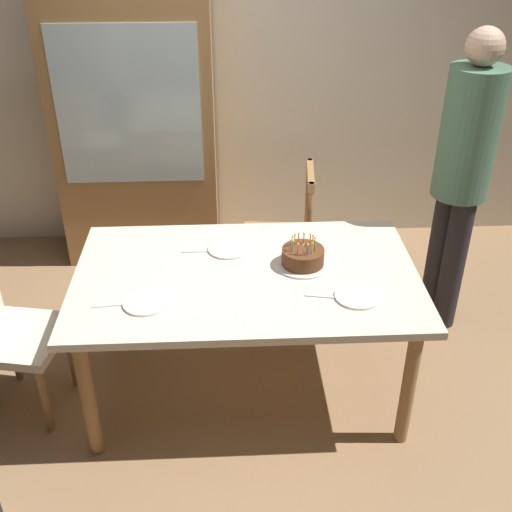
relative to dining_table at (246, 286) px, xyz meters
The scene contains 13 objects.
ground 0.68m from the dining_table, ahead, with size 6.40×6.40×0.00m, color #93704C.
back_wall 1.95m from the dining_table, 90.00° to the left, with size 6.40×0.10×2.60m, color silver.
dining_table is the anchor object (origin of this frame).
birthday_cake 0.33m from the dining_table, 11.67° to the left, with size 0.28×0.28×0.16m.
plate_near_celebrant 0.54m from the dining_table, 153.48° to the right, with size 0.22×0.22×0.01m, color silver.
plate_far_side 0.27m from the dining_table, 110.02° to the left, with size 0.22×0.22×0.01m, color silver.
plate_near_guest 0.58m from the dining_table, 24.58° to the right, with size 0.22×0.22×0.01m, color silver.
fork_near_celebrant 0.69m from the dining_table, 158.64° to the right, with size 0.18×0.02×0.01m, color silver.
fork_far_side 0.34m from the dining_table, 137.79° to the left, with size 0.18×0.02×0.01m, color silver.
fork_near_guest 0.44m from the dining_table, 32.29° to the right, with size 0.18×0.02×0.01m, color silver.
chair_spindle_back 0.91m from the dining_table, 73.21° to the left, with size 0.48×0.48×0.95m.
person_guest 1.44m from the dining_table, 24.92° to the left, with size 0.32×0.32×1.83m.
china_cabinet 1.74m from the dining_table, 114.61° to the left, with size 1.10×0.45×1.90m.
Camera 1 is at (-0.08, -2.64, 2.45)m, focal length 43.55 mm.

